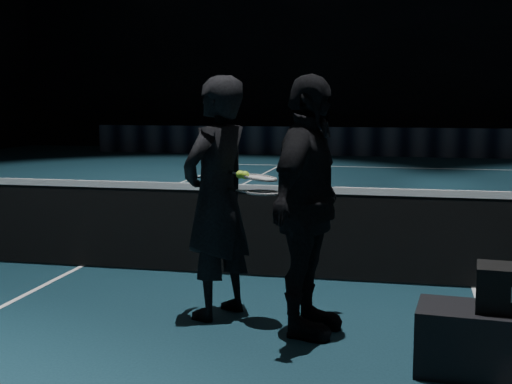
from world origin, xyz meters
The scene contains 11 objects.
floor centered at (0.00, 0.00, 0.00)m, with size 36.00×36.00×0.00m, color black.
wall_back centered at (0.00, 18.00, 5.00)m, with size 30.00×30.00×0.00m, color black.
court_lines centered at (0.00, 0.00, 0.00)m, with size 10.98×23.78×0.01m, color white, non-canonical shape.
net_mesh centered at (0.00, 0.00, 0.45)m, with size 12.80×0.02×0.86m, color black.
net_tape centered at (0.00, 0.00, 0.92)m, with size 12.80×0.03×0.07m, color white.
sponsor_backdrop centered at (0.00, 15.50, 0.45)m, with size 22.00×0.15×0.90m, color black.
player_a centered at (-2.19, -1.36, 1.00)m, with size 0.73×0.48×2.01m, color black.
player_b centered at (-1.39, -1.66, 1.00)m, with size 1.18×0.49×2.01m, color black.
racket_lower centered at (-1.77, -1.52, 1.08)m, with size 0.68×0.22×0.03m, color black, non-canonical shape.
racket_upper centered at (-1.80, -1.47, 1.19)m, with size 0.68×0.22×0.03m, color black, non-canonical shape.
tennis_balls centered at (-1.95, -1.45, 1.23)m, with size 0.12×0.10×0.12m, color #AFEC32, non-canonical shape.
Camera 1 is at (-0.62, -6.99, 1.83)m, focal length 50.00 mm.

